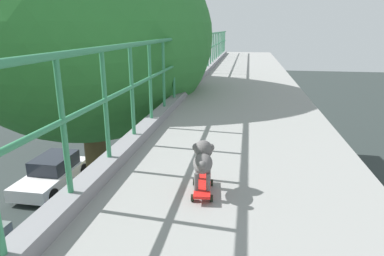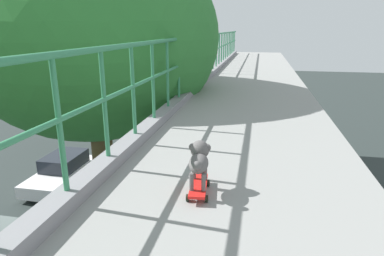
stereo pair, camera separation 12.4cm
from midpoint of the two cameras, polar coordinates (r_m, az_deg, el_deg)
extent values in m
cylinder|color=#348257|center=(2.64, -22.31, -0.01)|extent=(0.04, 0.04, 1.04)
cylinder|color=#348257|center=(3.28, -15.59, 3.71)|extent=(0.04, 0.04, 1.04)
cylinder|color=#348257|center=(3.96, -11.08, 6.16)|extent=(0.04, 0.04, 1.04)
cylinder|color=#348257|center=(4.67, -7.89, 7.86)|extent=(0.04, 0.04, 1.04)
cylinder|color=#348257|center=(5.38, -5.52, 9.10)|extent=(0.04, 0.04, 1.04)
cylinder|color=#348257|center=(6.11, -3.71, 10.04)|extent=(0.04, 0.04, 1.04)
cylinder|color=#348257|center=(6.84, -2.27, 10.76)|extent=(0.04, 0.04, 1.04)
cylinder|color=#348257|center=(7.57, -1.10, 11.35)|extent=(0.04, 0.04, 1.04)
cylinder|color=#348257|center=(8.31, -0.14, 11.82)|extent=(0.04, 0.04, 1.04)
cylinder|color=#348257|center=(9.05, 0.67, 12.22)|extent=(0.04, 0.04, 1.04)
cylinder|color=#348257|center=(9.79, 1.35, 12.55)|extent=(0.04, 0.04, 1.04)
cylinder|color=#348257|center=(10.54, 1.95, 12.84)|extent=(0.04, 0.04, 1.04)
cylinder|color=#348257|center=(11.28, 2.46, 13.09)|extent=(0.04, 0.04, 1.04)
cylinder|color=#348257|center=(12.03, 2.91, 13.30)|extent=(0.04, 0.04, 1.04)
cylinder|color=#348257|center=(12.77, 3.31, 13.49)|extent=(0.04, 0.04, 1.04)
cylinder|color=#348257|center=(13.52, 3.67, 13.66)|extent=(0.04, 0.04, 1.04)
cylinder|color=#348257|center=(14.27, 3.99, 13.81)|extent=(0.04, 0.04, 1.04)
cylinder|color=#348257|center=(15.02, 4.27, 13.95)|extent=(0.04, 0.04, 1.04)
cylinder|color=#348257|center=(15.77, 4.54, 14.07)|extent=(0.04, 0.04, 1.04)
cylinder|color=#348257|center=(16.52, 4.77, 14.18)|extent=(0.04, 0.04, 1.04)
cylinder|color=#348257|center=(17.26, 4.99, 14.28)|extent=(0.04, 0.04, 1.04)
cylinder|color=#348257|center=(18.01, 5.19, 14.37)|extent=(0.04, 0.04, 1.04)
cylinder|color=#348257|center=(18.76, 5.37, 14.46)|extent=(0.04, 0.04, 1.04)
cube|color=#253996|center=(12.61, -17.70, -15.91)|extent=(1.80, 3.81, 0.64)
cube|color=#1E232B|center=(12.09, -18.55, -14.03)|extent=(1.56, 1.94, 0.62)
cylinder|color=black|center=(13.33, -11.82, -14.58)|extent=(0.18, 0.61, 0.61)
cylinder|color=black|center=(13.99, -18.59, -13.54)|extent=(0.18, 0.61, 0.61)
cylinder|color=black|center=(12.26, -24.06, -18.84)|extent=(0.18, 0.61, 0.61)
cube|color=white|center=(17.01, -22.97, -7.73)|extent=(1.75, 4.07, 0.56)
cube|color=#1E232B|center=(17.05, -22.60, -5.45)|extent=(1.48, 2.07, 0.64)
cylinder|color=black|center=(15.62, -22.90, -10.61)|extent=(0.21, 0.65, 0.65)
cylinder|color=black|center=(16.54, -27.89, -9.74)|extent=(0.21, 0.65, 0.65)
cylinder|color=black|center=(17.75, -18.29, -6.81)|extent=(0.21, 0.65, 0.65)
cylinder|color=black|center=(18.56, -22.90, -6.26)|extent=(0.21, 0.65, 0.65)
cube|color=yellow|center=(18.07, -7.65, -4.94)|extent=(1.76, 4.21, 0.64)
cube|color=#1E232B|center=(17.58, -8.01, -3.42)|extent=(1.59, 1.94, 0.60)
cube|color=silver|center=(17.46, -8.06, -2.28)|extent=(0.36, 0.16, 0.12)
cylinder|color=black|center=(19.08, -4.09, -4.24)|extent=(0.19, 0.69, 0.69)
cylinder|color=black|center=(19.52, -8.92, -3.91)|extent=(0.19, 0.69, 0.69)
cylinder|color=black|center=(16.79, -6.11, -7.30)|extent=(0.19, 0.69, 0.69)
cylinder|color=black|center=(17.30, -11.54, -6.82)|extent=(0.19, 0.69, 0.69)
cube|color=beige|center=(30.57, -8.28, 6.63)|extent=(2.31, 10.20, 3.24)
cube|color=black|center=(30.48, -8.32, 7.68)|extent=(2.33, 9.38, 0.70)
cylinder|color=black|center=(33.91, -4.59, 5.29)|extent=(0.28, 0.96, 0.96)
cylinder|color=black|center=(34.50, -8.16, 5.37)|extent=(0.28, 0.96, 0.96)
cylinder|color=black|center=(27.91, -7.71, 2.72)|extent=(0.28, 0.96, 0.96)
cylinder|color=black|center=(28.63, -11.95, 2.86)|extent=(0.28, 0.96, 0.96)
cylinder|color=brown|center=(9.33, -15.72, -12.59)|extent=(0.53, 0.53, 5.35)
ellipsoid|color=#317C35|center=(8.20, -18.11, 14.40)|extent=(5.73, 5.73, 4.64)
cube|color=red|center=(2.88, 0.56, -9.77)|extent=(0.18, 0.46, 0.02)
cylinder|color=black|center=(3.02, 2.19, -9.29)|extent=(0.03, 0.06, 0.06)
cylinder|color=black|center=(3.03, -0.77, -9.22)|extent=(0.03, 0.06, 0.06)
cylinder|color=black|center=(2.77, 2.04, -11.90)|extent=(0.03, 0.06, 0.06)
cylinder|color=black|center=(2.77, -1.23, -11.81)|extent=(0.03, 0.06, 0.06)
cylinder|color=#5B5757|center=(2.94, 1.64, -7.34)|extent=(0.04, 0.04, 0.15)
cylinder|color=#5B5757|center=(2.94, -0.28, -7.29)|extent=(0.04, 0.04, 0.15)
cylinder|color=#5B5757|center=(2.74, 1.48, -9.23)|extent=(0.04, 0.04, 0.15)
cylinder|color=#5B5757|center=(2.74, -0.59, -9.17)|extent=(0.04, 0.04, 0.15)
ellipsoid|color=#5B5757|center=(2.79, 0.57, -6.02)|extent=(0.19, 0.31, 0.15)
sphere|color=#5B5757|center=(2.88, 0.71, -3.71)|extent=(0.16, 0.16, 0.16)
ellipsoid|color=#5F5E53|center=(2.96, 0.78, -3.43)|extent=(0.06, 0.08, 0.05)
sphere|color=#5B5757|center=(2.87, 1.93, -3.35)|extent=(0.07, 0.07, 0.07)
sphere|color=#5B5757|center=(2.88, -0.51, -3.30)|extent=(0.07, 0.07, 0.07)
sphere|color=#5B5757|center=(2.63, 0.40, -6.42)|extent=(0.07, 0.07, 0.07)
camera|label=1|loc=(0.06, -90.95, -0.29)|focal=31.29mm
camera|label=2|loc=(0.06, 89.05, 0.29)|focal=31.29mm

